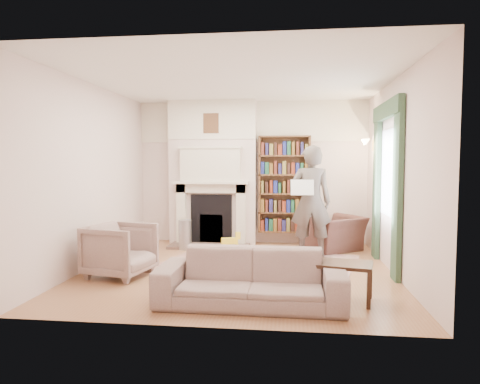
# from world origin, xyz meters

# --- Properties ---
(floor) EXTENTS (4.50, 4.50, 0.00)m
(floor) POSITION_xyz_m (0.00, 0.00, 0.00)
(floor) COLOR #97613C
(floor) RESTS_ON ground
(ceiling) EXTENTS (4.50, 4.50, 0.00)m
(ceiling) POSITION_xyz_m (0.00, 0.00, 2.80)
(ceiling) COLOR white
(ceiling) RESTS_ON wall_back
(wall_back) EXTENTS (4.50, 0.00, 4.50)m
(wall_back) POSITION_xyz_m (0.00, 2.25, 1.40)
(wall_back) COLOR silver
(wall_back) RESTS_ON floor
(wall_front) EXTENTS (4.50, 0.00, 4.50)m
(wall_front) POSITION_xyz_m (0.00, -2.25, 1.40)
(wall_front) COLOR silver
(wall_front) RESTS_ON floor
(wall_left) EXTENTS (0.00, 4.50, 4.50)m
(wall_left) POSITION_xyz_m (-2.25, 0.00, 1.40)
(wall_left) COLOR silver
(wall_left) RESTS_ON floor
(wall_right) EXTENTS (0.00, 4.50, 4.50)m
(wall_right) POSITION_xyz_m (2.25, 0.00, 1.40)
(wall_right) COLOR silver
(wall_right) RESTS_ON floor
(fireplace) EXTENTS (1.70, 0.58, 2.80)m
(fireplace) POSITION_xyz_m (-0.75, 2.05, 1.39)
(fireplace) COLOR silver
(fireplace) RESTS_ON floor
(bookcase) EXTENTS (1.00, 0.24, 1.85)m
(bookcase) POSITION_xyz_m (0.65, 2.12, 1.18)
(bookcase) COLOR brown
(bookcase) RESTS_ON floor
(window) EXTENTS (0.02, 0.90, 1.30)m
(window) POSITION_xyz_m (2.23, 0.40, 1.45)
(window) COLOR silver
(window) RESTS_ON wall_right
(curtain_left) EXTENTS (0.07, 0.32, 2.40)m
(curtain_left) POSITION_xyz_m (2.20, -0.30, 1.20)
(curtain_left) COLOR #2E4730
(curtain_left) RESTS_ON floor
(curtain_right) EXTENTS (0.07, 0.32, 2.40)m
(curtain_right) POSITION_xyz_m (2.20, 1.10, 1.20)
(curtain_right) COLOR #2E4730
(curtain_right) RESTS_ON floor
(pelmet) EXTENTS (0.09, 1.70, 0.24)m
(pelmet) POSITION_xyz_m (2.19, 0.40, 2.38)
(pelmet) COLOR #2E4730
(pelmet) RESTS_ON wall_right
(wall_sconce) EXTENTS (0.20, 0.24, 0.24)m
(wall_sconce) POSITION_xyz_m (2.03, 1.50, 1.90)
(wall_sconce) COLOR gold
(wall_sconce) RESTS_ON wall_right
(rug) EXTENTS (3.38, 2.90, 0.01)m
(rug) POSITION_xyz_m (0.26, 0.42, 0.01)
(rug) COLOR #B9AC8C
(rug) RESTS_ON floor
(armchair_reading) EXTENTS (1.27, 1.25, 0.62)m
(armchair_reading) POSITION_xyz_m (1.56, 1.62, 0.31)
(armchair_reading) COLOR #462526
(armchair_reading) RESTS_ON floor
(armchair_left) EXTENTS (0.97, 0.95, 0.74)m
(armchair_left) POSITION_xyz_m (-1.60, -0.54, 0.37)
(armchair_left) COLOR #A79B8A
(armchair_left) RESTS_ON floor
(sofa) EXTENTS (2.11, 0.84, 0.61)m
(sofa) POSITION_xyz_m (0.33, -1.53, 0.31)
(sofa) COLOR #A29385
(sofa) RESTS_ON floor
(man_reading) EXTENTS (0.70, 0.47, 1.88)m
(man_reading) POSITION_xyz_m (1.11, 1.02, 0.94)
(man_reading) COLOR #554B44
(man_reading) RESTS_ON floor
(newspaper) EXTENTS (0.38, 0.12, 0.25)m
(newspaper) POSITION_xyz_m (0.96, 0.82, 1.19)
(newspaper) COLOR silver
(newspaper) RESTS_ON man_reading
(coffee_table) EXTENTS (0.78, 0.59, 0.45)m
(coffee_table) POSITION_xyz_m (1.36, -1.27, 0.23)
(coffee_table) COLOR black
(coffee_table) RESTS_ON floor
(paraffin_heater) EXTENTS (0.24, 0.24, 0.55)m
(paraffin_heater) POSITION_xyz_m (-1.15, 1.37, 0.28)
(paraffin_heater) COLOR #9B9CA2
(paraffin_heater) RESTS_ON floor
(rocking_horse) EXTENTS (0.48, 0.31, 0.39)m
(rocking_horse) POSITION_xyz_m (-0.28, 1.04, 0.19)
(rocking_horse) COLOR yellow
(rocking_horse) RESTS_ON rug
(board_game) EXTENTS (0.49, 0.49, 0.03)m
(board_game) POSITION_xyz_m (-0.64, 0.17, 0.03)
(board_game) COLOR #E4C450
(board_game) RESTS_ON rug
(game_box_lid) EXTENTS (0.29, 0.22, 0.04)m
(game_box_lid) POSITION_xyz_m (-0.48, 0.02, 0.04)
(game_box_lid) COLOR red
(game_box_lid) RESTS_ON rug
(comic_annuals) EXTENTS (0.96, 0.63, 0.02)m
(comic_annuals) POSITION_xyz_m (0.28, -0.42, 0.02)
(comic_annuals) COLOR red
(comic_annuals) RESTS_ON rug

